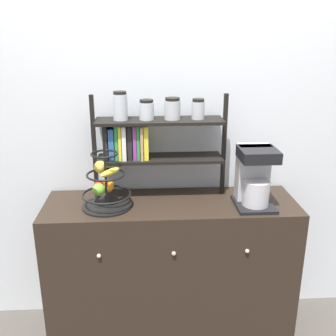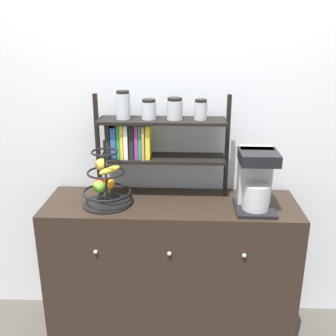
% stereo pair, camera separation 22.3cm
% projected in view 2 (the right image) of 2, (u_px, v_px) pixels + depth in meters
% --- Properties ---
extents(wall_back, '(7.00, 0.05, 2.60)m').
position_uv_depth(wall_back, '(173.00, 127.00, 2.44)').
color(wall_back, silver).
rests_on(wall_back, ground_plane).
extents(sideboard, '(1.48, 0.47, 0.91)m').
position_uv_depth(sideboard, '(171.00, 269.00, 2.45)').
color(sideboard, black).
rests_on(sideboard, ground_plane).
extents(coffee_maker, '(0.22, 0.25, 0.34)m').
position_uv_depth(coffee_maker, '(256.00, 180.00, 2.18)').
color(coffee_maker, black).
rests_on(coffee_maker, sideboard).
extents(fruit_stand, '(0.28, 0.28, 0.39)m').
position_uv_depth(fruit_stand, '(105.00, 184.00, 2.25)').
color(fruit_stand, black).
rests_on(fruit_stand, sideboard).
extents(shelf_hutch, '(0.79, 0.20, 0.63)m').
position_uv_depth(shelf_hutch, '(149.00, 133.00, 2.30)').
color(shelf_hutch, black).
rests_on(shelf_hutch, sideboard).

